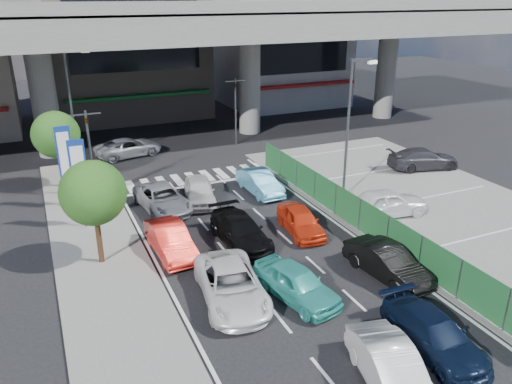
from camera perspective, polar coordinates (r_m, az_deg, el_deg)
name	(u,v)px	position (r m, az deg, el deg)	size (l,w,h in m)	color
ground	(283,273)	(21.81, 3.10, -9.19)	(120.00, 120.00, 0.00)	black
parking_lot	(445,212)	(29.28, 20.79, -2.16)	(12.00, 28.00, 0.06)	#62625F
sidewalk_left	(102,262)	(23.45, -17.17, -7.68)	(4.00, 30.00, 0.12)	#62625F
fence_run	(372,223)	(24.71, 13.10, -3.49)	(0.16, 22.00, 1.80)	#21602F
expressway	(150,28)	(39.59, -11.99, 17.82)	(64.00, 14.00, 10.75)	#61615D
building_center	(125,35)	(50.42, -14.80, 16.91)	(14.00, 10.90, 15.00)	gray
building_east	(282,46)	(54.69, 2.94, 16.32)	(12.00, 10.90, 12.00)	gray
traffic_light_left	(88,133)	(29.57, -18.66, 6.41)	(1.60, 1.24, 5.20)	#595B60
traffic_light_right	(235,95)	(38.97, -2.38, 11.03)	(1.60, 1.24, 5.20)	#595B60
street_lamp_right	(351,118)	(28.32, 10.81, 8.27)	(1.65, 0.22, 8.00)	#595B60
street_lamp_left	(73,99)	(35.23, -20.18, 9.96)	(1.65, 0.22, 8.00)	#595B60
signboard_near	(79,172)	(25.91, -19.58, 2.16)	(0.80, 0.14, 4.70)	#595B60
signboard_far	(65,156)	(28.75, -20.97, 3.86)	(0.80, 0.14, 4.70)	#595B60
tree_near	(93,193)	(22.06, -18.12, -0.13)	(2.80, 2.80, 4.80)	#382314
tree_far	(56,135)	(32.04, -21.90, 6.08)	(2.80, 2.80, 4.80)	#382314
hatch_white_back_mid	(392,370)	(16.41, 15.31, -19.07)	(1.46, 4.19, 1.38)	white
minivan_navy_back	(434,334)	(18.30, 19.65, -15.04)	(1.77, 4.36, 1.26)	black
sedan_white_mid_left	(231,285)	(19.70, -2.82, -10.55)	(2.29, 4.97, 1.38)	white
taxi_teal_mid	(296,283)	(19.84, 4.64, -10.33)	(1.63, 4.05, 1.38)	teal
hatch_black_mid_right	(387,262)	(21.87, 14.77, -7.78)	(1.46, 4.19, 1.38)	black
taxi_orange_left	(170,240)	(23.28, -9.76, -5.44)	(1.46, 4.18, 1.38)	red
sedan_black_mid	(240,231)	(23.83, -1.80, -4.46)	(1.89, 4.65, 1.35)	black
taxi_orange_right	(301,221)	(25.01, 5.14, -3.30)	(1.52, 3.77, 1.29)	red
wagon_silver_front_left	(162,199)	(28.02, -10.66, -0.75)	(2.15, 4.66, 1.30)	#9EA0A6
sedan_white_front_mid	(199,191)	(28.69, -6.48, 0.13)	(1.63, 4.05, 1.38)	silver
kei_truck_front_right	(260,182)	(29.86, 0.42, 1.13)	(1.42, 4.08, 1.34)	#4894B9
crossing_wagon_silver	(129,147)	(37.90, -14.32, 4.97)	(2.21, 4.80, 1.33)	#B6B8BE
parked_sedan_white	(387,202)	(27.55, 14.74, -1.15)	(1.77, 4.40, 1.50)	white
parked_sedan_dgrey	(423,159)	(35.71, 18.57, 3.62)	(1.95, 4.80, 1.39)	#313036
traffic_cone	(341,207)	(27.39, 9.64, -1.74)	(0.37, 0.37, 0.71)	#EE4E0D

